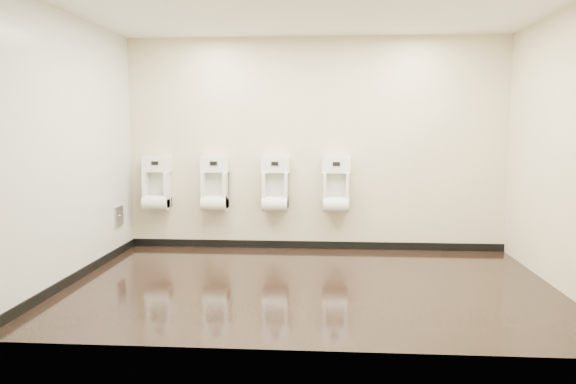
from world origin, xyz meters
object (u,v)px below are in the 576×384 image
at_px(access_panel, 119,216).
at_px(urinal_0, 157,187).
at_px(urinal_2, 275,188).
at_px(urinal_3, 336,189).
at_px(urinal_1, 215,188).

relative_size(access_panel, urinal_0, 0.35).
relative_size(urinal_0, urinal_2, 1.00).
relative_size(urinal_2, urinal_3, 1.00).
distance_m(urinal_0, urinal_1, 0.79).
bearing_deg(urinal_1, urinal_3, 0.00).
distance_m(access_panel, urinal_3, 2.82).
xyz_separation_m(urinal_1, urinal_2, (0.81, 0.00, 0.00)).
bearing_deg(urinal_1, urinal_0, 180.00).
bearing_deg(urinal_0, access_panel, -131.17).
xyz_separation_m(urinal_0, urinal_3, (2.40, 0.00, 0.00)).
xyz_separation_m(access_panel, urinal_0, (0.37, 0.42, 0.33)).
height_order(access_panel, urinal_0, urinal_0).
bearing_deg(urinal_3, urinal_1, 180.00).
height_order(urinal_2, urinal_3, same).
bearing_deg(urinal_3, urinal_2, 180.00).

